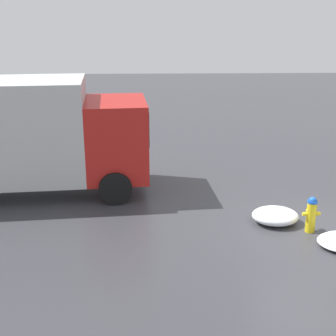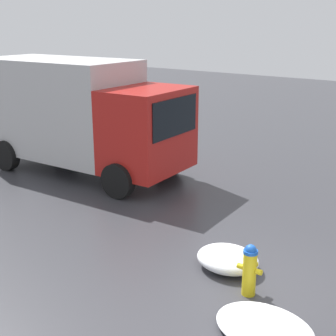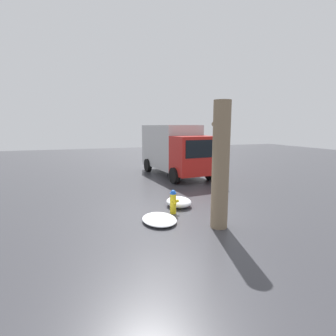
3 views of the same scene
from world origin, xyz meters
name	(u,v)px [view 3 (image 3 of 3)]	position (x,y,z in m)	size (l,w,h in m)	color
ground_plane	(173,213)	(0.00, 0.00, 0.00)	(60.00, 60.00, 0.00)	#38383D
fire_hydrant	(173,201)	(0.00, 0.00, 0.45)	(0.43, 0.33, 0.88)	yellow
tree_trunk	(221,165)	(-1.71, -0.91, 1.98)	(0.81, 0.53, 3.94)	#7F6B51
delivery_truck	(175,148)	(7.22, -2.82, 1.74)	(6.57, 3.07, 3.23)	red
snow_pile_by_hydrant	(159,219)	(-0.67, 0.74, 0.09)	(1.45, 1.12, 0.19)	white
snow_pile_curbside	(179,202)	(0.71, -0.51, 0.19)	(1.15, 0.97, 0.37)	white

